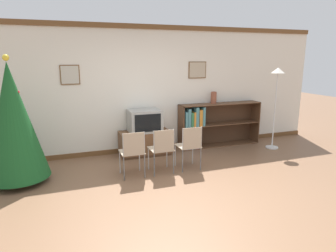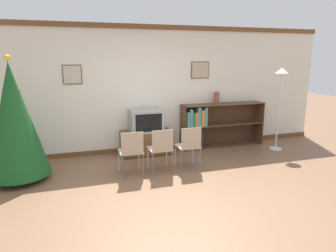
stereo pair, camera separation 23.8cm
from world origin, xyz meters
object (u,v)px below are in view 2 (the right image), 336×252
Objects in this scene: folding_chair_left at (131,151)px; folding_chair_right at (189,145)px; folding_chair_center at (161,148)px; television at (146,121)px; tv_console at (146,143)px; bookshelf at (209,126)px; vase at (216,98)px; standing_lamp at (281,88)px; christmas_tree at (14,120)px.

folding_chair_right is at bearing 0.00° from folding_chair_left.
television is at bearing 90.00° from folding_chair_center.
tv_console is at bearing 65.02° from folding_chair_left.
folding_chair_left is 2.37m from bookshelf.
folding_chair_center is 0.53m from folding_chair_right.
vase is at bearing 29.86° from folding_chair_left.
folding_chair_right is at bearing 0.00° from folding_chair_center.
folding_chair_left is at bearing -150.14° from vase.
bookshelf is (1.49, 0.09, 0.25)m from tv_console.
christmas_tree is at bearing -178.01° from standing_lamp.
bookshelf is 0.66m from vase.
folding_chair_center is 3.08m from standing_lamp.
vase is (1.68, 1.27, 0.66)m from folding_chair_center.
television reaches higher than tv_console.
television is 1.28m from folding_chair_left.
vase is (2.21, 1.27, 0.66)m from folding_chair_left.
vase is at bearing 4.39° from television.
standing_lamp is (2.34, 0.61, 0.92)m from folding_chair_right.
television is at bearing 115.03° from folding_chair_right.
television is 2.99m from standing_lamp.
vase reaches higher than folding_chair_right.
folding_chair_center is at bearing -90.00° from television.
christmas_tree is at bearing -168.21° from bookshelf.
vase reaches higher than bookshelf.
tv_console is 1.30× the size of folding_chair_right.
television reaches higher than folding_chair_left.
standing_lamp is (1.19, -0.66, 0.26)m from vase.
folding_chair_right is at bearing -127.90° from bookshelf.
tv_console is 1.90m from vase.
standing_lamp is (2.87, 0.61, 0.92)m from folding_chair_center.
christmas_tree is 2.59m from tv_console.
folding_chair_center and folding_chair_right have the same top height.
bookshelf is at bearing 39.55° from folding_chair_center.
standing_lamp reaches higher than folding_chair_left.
standing_lamp reaches higher than folding_chair_right.
vase is at bearing 11.39° from bookshelf.
folding_chair_left is at bearing -13.12° from christmas_tree.
vase is at bearing 47.92° from folding_chair_right.
standing_lamp is at bearing -28.89° from vase.
christmas_tree is 1.96m from folding_chair_left.
tv_console is at bearing 16.85° from christmas_tree.
folding_chair_right is (1.06, 0.00, 0.00)m from folding_chair_left.
television is (0.00, -0.00, 0.48)m from tv_console.
vase reaches higher than tv_console.
bookshelf reaches higher than folding_chair_center.
folding_chair_left is at bearing -114.98° from tv_console.
tv_console is at bearing -175.70° from vase.
bookshelf is at bearing 52.10° from folding_chair_right.
bookshelf is at bearing 3.40° from tv_console.
folding_chair_center is (0.00, -1.14, 0.22)m from tv_console.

